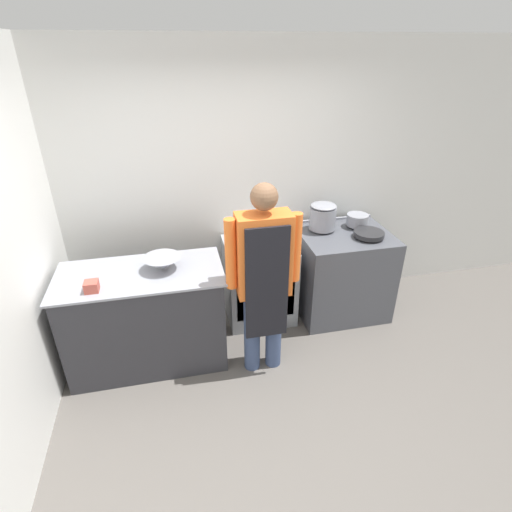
# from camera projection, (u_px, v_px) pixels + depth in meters

# --- Properties ---
(ground_plane) EXTENTS (14.00, 14.00, 0.00)m
(ground_plane) POSITION_uv_depth(u_px,v_px,m) (268.00, 419.00, 3.13)
(ground_plane) COLOR #5B5651
(wall_back) EXTENTS (8.00, 0.05, 2.70)m
(wall_back) POSITION_uv_depth(u_px,v_px,m) (227.00, 185.00, 4.00)
(wall_back) COLOR white
(wall_back) RESTS_ON ground_plane
(wall_left) EXTENTS (0.05, 8.00, 2.70)m
(wall_left) POSITION_uv_depth(u_px,v_px,m) (28.00, 230.00, 3.04)
(wall_left) COLOR white
(wall_left) RESTS_ON ground_plane
(prep_counter) EXTENTS (1.38, 0.69, 0.92)m
(prep_counter) POSITION_uv_depth(u_px,v_px,m) (146.00, 317.00, 3.54)
(prep_counter) COLOR #2D2D33
(prep_counter) RESTS_ON ground_plane
(stove) EXTENTS (0.91, 0.77, 0.93)m
(stove) POSITION_uv_depth(u_px,v_px,m) (341.00, 273.00, 4.24)
(stove) COLOR #4C4F56
(stove) RESTS_ON ground_plane
(fridge_unit) EXTENTS (0.68, 0.64, 0.84)m
(fridge_unit) POSITION_uv_depth(u_px,v_px,m) (259.00, 281.00, 4.17)
(fridge_unit) COLOR #93999E
(fridge_unit) RESTS_ON ground_plane
(person_cook) EXTENTS (0.61, 0.24, 1.72)m
(person_cook) POSITION_uv_depth(u_px,v_px,m) (264.00, 273.00, 3.20)
(person_cook) COLOR #38476B
(person_cook) RESTS_ON ground_plane
(mixing_bowl) EXTENTS (0.32, 0.32, 0.12)m
(mixing_bowl) POSITION_uv_depth(u_px,v_px,m) (162.00, 263.00, 3.35)
(mixing_bowl) COLOR gray
(mixing_bowl) RESTS_ON prep_counter
(plastic_tub) EXTENTS (0.10, 0.10, 0.08)m
(plastic_tub) POSITION_uv_depth(u_px,v_px,m) (91.00, 286.00, 3.06)
(plastic_tub) COLOR #B24C3F
(plastic_tub) RESTS_ON prep_counter
(stock_pot) EXTENTS (0.27, 0.27, 0.27)m
(stock_pot) POSITION_uv_depth(u_px,v_px,m) (323.00, 216.00, 4.03)
(stock_pot) COLOR gray
(stock_pot) RESTS_ON stove
(saute_pan) EXTENTS (0.30, 0.30, 0.05)m
(saute_pan) POSITION_uv_depth(u_px,v_px,m) (369.00, 234.00, 3.92)
(saute_pan) COLOR #262628
(saute_pan) RESTS_ON stove
(sauce_pot) EXTENTS (0.22, 0.22, 0.12)m
(sauce_pot) POSITION_uv_depth(u_px,v_px,m) (357.00, 220.00, 4.14)
(sauce_pot) COLOR gray
(sauce_pot) RESTS_ON stove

